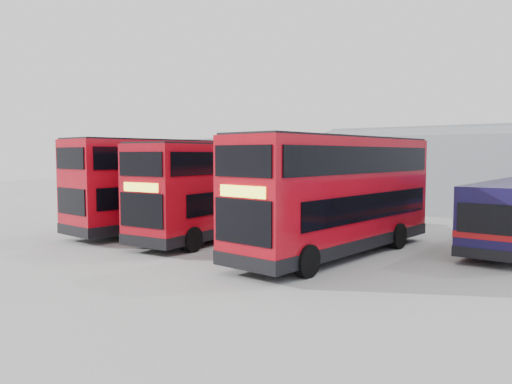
{
  "coord_description": "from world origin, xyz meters",
  "views": [
    {
      "loc": [
        11.99,
        -16.86,
        3.82
      ],
      "look_at": [
        -1.54,
        1.51,
        2.1
      ],
      "focal_mm": 35.0,
      "sensor_mm": 36.0,
      "label": 1
    }
  ],
  "objects_px": {
    "office_block": "(253,169)",
    "double_decker_right": "(337,196)",
    "panel_van": "(189,186)",
    "double_decker_left": "(170,185)",
    "double_decker_centre": "(221,191)"
  },
  "relations": [
    {
      "from": "office_block",
      "to": "double_decker_right",
      "type": "height_order",
      "value": "office_block"
    },
    {
      "from": "office_block",
      "to": "double_decker_left",
      "type": "relative_size",
      "value": 1.13
    },
    {
      "from": "office_block",
      "to": "double_decker_centre",
      "type": "bearing_deg",
      "value": -57.44
    },
    {
      "from": "double_decker_centre",
      "to": "double_decker_left",
      "type": "bearing_deg",
      "value": 172.07
    },
    {
      "from": "double_decker_right",
      "to": "panel_van",
      "type": "bearing_deg",
      "value": 151.89
    },
    {
      "from": "double_decker_left",
      "to": "double_decker_centre",
      "type": "relative_size",
      "value": 1.06
    },
    {
      "from": "double_decker_right",
      "to": "panel_van",
      "type": "relative_size",
      "value": 2.12
    },
    {
      "from": "office_block",
      "to": "double_decker_centre",
      "type": "height_order",
      "value": "office_block"
    },
    {
      "from": "double_decker_left",
      "to": "double_decker_right",
      "type": "xyz_separation_m",
      "value": [
        9.71,
        -0.7,
        -0.02
      ]
    },
    {
      "from": "office_block",
      "to": "panel_van",
      "type": "relative_size",
      "value": 2.41
    },
    {
      "from": "office_block",
      "to": "double_decker_centre",
      "type": "relative_size",
      "value": 1.19
    },
    {
      "from": "double_decker_centre",
      "to": "panel_van",
      "type": "distance_m",
      "value": 19.5
    },
    {
      "from": "double_decker_right",
      "to": "office_block",
      "type": "bearing_deg",
      "value": 138.89
    },
    {
      "from": "double_decker_left",
      "to": "panel_van",
      "type": "relative_size",
      "value": 2.14
    },
    {
      "from": "office_block",
      "to": "panel_van",
      "type": "height_order",
      "value": "office_block"
    }
  ]
}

